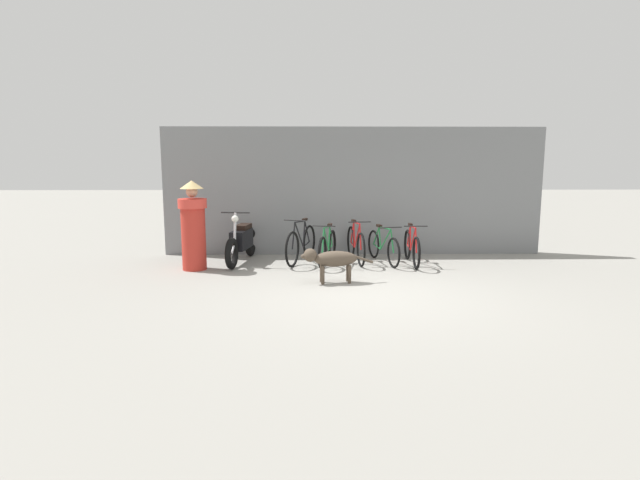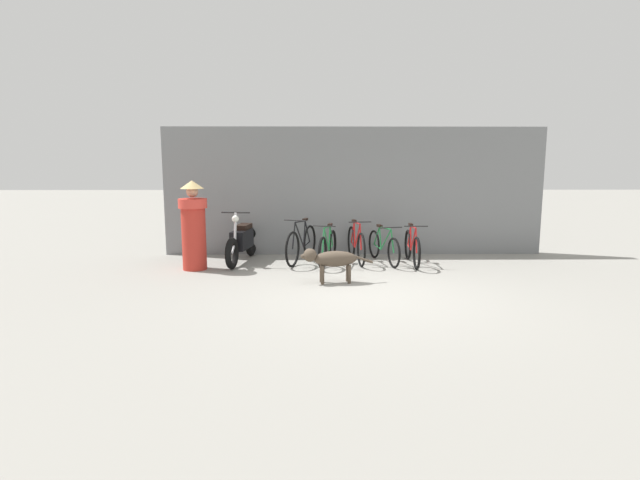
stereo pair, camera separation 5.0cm
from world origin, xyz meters
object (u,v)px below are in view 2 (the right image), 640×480
object	(u,v)px
bicycle_2	(356,245)
stray_dog	(331,259)
bicycle_3	(383,247)
bicycle_4	(412,248)
person_in_robes	(193,225)
bicycle_1	(328,248)
motorcycle	(242,242)
bicycle_0	(301,244)

from	to	relation	value
bicycle_2	stray_dog	world-z (taller)	bicycle_2
bicycle_3	bicycle_4	distance (m)	0.59
bicycle_4	person_in_robes	size ratio (longest dim) A/B	0.96
bicycle_2	bicycle_4	distance (m)	1.15
bicycle_1	bicycle_4	bearing A→B (deg)	103.70
motorcycle	bicycle_1	bearing A→B (deg)	90.23
bicycle_3	bicycle_0	bearing A→B (deg)	-105.52
bicycle_3	person_in_robes	size ratio (longest dim) A/B	0.97
bicycle_3	person_in_robes	bearing A→B (deg)	-94.60
bicycle_0	motorcycle	bearing A→B (deg)	-72.74
stray_dog	bicycle_4	bearing A→B (deg)	-144.30
bicycle_4	motorcycle	world-z (taller)	motorcycle
bicycle_1	bicycle_4	size ratio (longest dim) A/B	0.95
bicycle_3	bicycle_4	xyz separation A→B (m)	(0.56, -0.16, 0.01)
bicycle_1	stray_dog	size ratio (longest dim) A/B	1.25
bicycle_0	person_in_robes	bearing A→B (deg)	-53.26
bicycle_1	bicycle_2	world-z (taller)	bicycle_2
bicycle_4	bicycle_2	bearing A→B (deg)	-101.03
bicycle_0	bicycle_4	distance (m)	2.27
person_in_robes	bicycle_3	bearing A→B (deg)	-127.26
stray_dog	bicycle_3	bearing A→B (deg)	-130.43
bicycle_0	bicycle_4	size ratio (longest dim) A/B	1.00
bicycle_0	bicycle_1	size ratio (longest dim) A/B	1.05
bicycle_2	stray_dog	distance (m)	1.92
motorcycle	stray_dog	xyz separation A→B (m)	(1.79, -1.84, -0.01)
bicycle_3	person_in_robes	world-z (taller)	person_in_robes
bicycle_0	motorcycle	distance (m)	1.24
bicycle_1	person_in_robes	size ratio (longest dim) A/B	0.92
bicycle_2	stray_dog	xyz separation A→B (m)	(-0.59, -1.83, 0.05)
bicycle_0	stray_dog	size ratio (longest dim) A/B	1.31
bicycle_1	bicycle_3	bearing A→B (deg)	111.63
motorcycle	stray_dog	distance (m)	2.56
stray_dog	person_in_robes	world-z (taller)	person_in_robes
bicycle_0	bicycle_4	xyz separation A→B (m)	(2.26, -0.21, -0.04)
bicycle_2	bicycle_4	xyz separation A→B (m)	(1.12, -0.24, -0.03)
bicycle_1	bicycle_2	size ratio (longest dim) A/B	0.94
bicycle_2	bicycle_3	world-z (taller)	bicycle_2
bicycle_0	bicycle_2	distance (m)	1.14
bicycle_2	bicycle_3	xyz separation A→B (m)	(0.56, -0.08, -0.04)
bicycle_2	bicycle_4	size ratio (longest dim) A/B	1.02
bicycle_0	bicycle_2	world-z (taller)	bicycle_0
bicycle_2	person_in_robes	bearing A→B (deg)	-84.81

